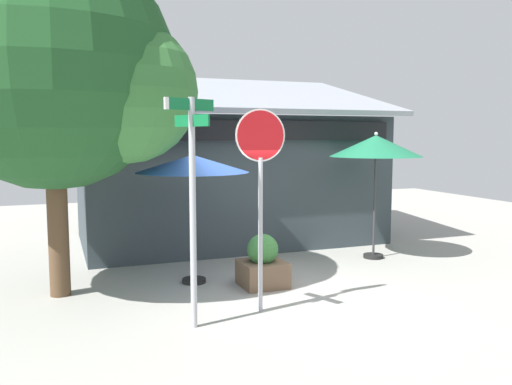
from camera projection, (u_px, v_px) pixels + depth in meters
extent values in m
cube|color=#9E9B93|center=(269.00, 291.00, 9.39)|extent=(28.00, 28.00, 0.10)
cube|color=#333D42|center=(227.00, 179.00, 13.74)|extent=(7.32, 4.12, 3.19)
cube|color=#999EA8|center=(229.00, 93.00, 13.36)|extent=(7.82, 4.72, 1.22)
cube|color=black|center=(256.00, 130.00, 11.65)|extent=(6.72, 0.16, 0.44)
cylinder|color=#A8AAB2|center=(193.00, 215.00, 7.33)|extent=(0.09, 0.09, 3.24)
cube|color=#116B38|center=(191.00, 104.00, 7.17)|extent=(0.71, 0.32, 0.16)
cube|color=#116B38|center=(192.00, 121.00, 7.19)|extent=(0.32, 0.71, 0.16)
cube|color=white|center=(166.00, 103.00, 6.89)|extent=(0.07, 0.05, 0.16)
cylinder|color=#A8AAB2|center=(260.00, 235.00, 8.07)|extent=(0.07, 0.07, 2.39)
cylinder|color=white|center=(260.00, 135.00, 7.90)|extent=(0.79, 0.03, 0.79)
cylinder|color=red|center=(260.00, 135.00, 7.90)|extent=(0.75, 0.04, 0.74)
cylinder|color=black|center=(194.00, 280.00, 9.77)|extent=(0.44, 0.44, 0.08)
cylinder|color=#333335|center=(193.00, 227.00, 9.66)|extent=(0.05, 0.05, 2.11)
cone|color=#2D56B7|center=(193.00, 164.00, 9.53)|extent=(2.06, 2.06, 0.32)
sphere|color=silver|center=(192.00, 153.00, 9.51)|extent=(0.08, 0.08, 0.08)
cylinder|color=black|center=(373.00, 256.00, 11.75)|extent=(0.44, 0.44, 0.08)
cylinder|color=#333335|center=(374.00, 207.00, 11.63)|extent=(0.05, 0.05, 2.31)
cone|color=#1E724C|center=(376.00, 146.00, 11.49)|extent=(2.03, 2.03, 0.47)
sphere|color=silver|center=(376.00, 134.00, 11.46)|extent=(0.08, 0.08, 0.08)
cylinder|color=brown|center=(58.00, 228.00, 8.88)|extent=(0.34, 0.34, 2.32)
sphere|color=#1E4C23|center=(52.00, 67.00, 8.60)|extent=(4.05, 4.05, 4.05)
sphere|color=#387538|center=(126.00, 92.00, 8.57)|extent=(2.36, 2.36, 2.36)
cube|color=brown|center=(263.00, 274.00, 9.54)|extent=(0.79, 0.79, 0.45)
sphere|color=#387538|center=(263.00, 249.00, 9.49)|extent=(0.57, 0.57, 0.57)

